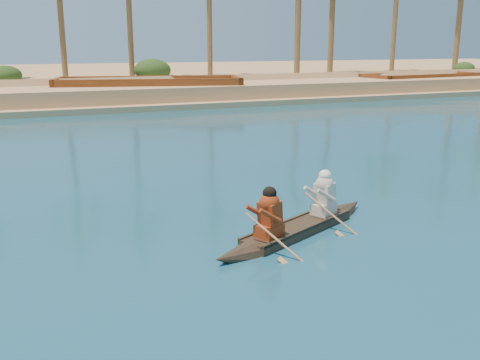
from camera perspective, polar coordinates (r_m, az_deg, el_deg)
name	(u,v)px	position (r m, az deg, el deg)	size (l,w,h in m)	color
ground	(475,200)	(15.27, 23.76, -1.96)	(160.00, 160.00, 0.00)	navy
sandy_embankment	(120,79)	(57.90, -12.68, 10.48)	(150.00, 51.00, 1.50)	tan
shrub_cluster	(158,81)	(42.88, -8.70, 10.38)	(100.00, 6.00, 2.40)	#1D3914
canoe	(298,221)	(11.57, 6.21, -4.34)	(4.91, 2.72, 1.40)	#3D3121
barge_mid	(150,93)	(38.11, -9.61, 9.18)	(13.21, 7.19, 2.09)	brown
barge_right	(421,84)	(49.69, 18.77, 9.67)	(11.49, 4.83, 1.86)	brown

